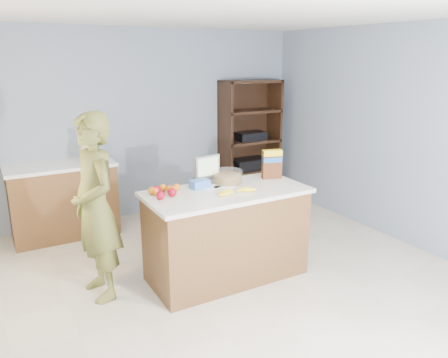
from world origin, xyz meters
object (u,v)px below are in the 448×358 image
counter_peninsula (227,237)px  cereal_box (272,162)px  person (95,208)px  tv (207,168)px  shelving_unit (248,143)px

counter_peninsula → cereal_box: (0.62, 0.14, 0.66)m
person → counter_peninsula: bearing=69.5°
person → cereal_box: (1.80, -0.13, 0.23)m
tv → cereal_box: 0.69m
counter_peninsula → cereal_box: size_ratio=5.18×
cereal_box → counter_peninsula: bearing=-167.2°
shelving_unit → person: 3.25m
shelving_unit → cereal_box: bearing=-115.9°
shelving_unit → person: size_ratio=1.06×
counter_peninsula → tv: tv is taller
person → cereal_box: person is taller
shelving_unit → tv: size_ratio=6.38×
tv → cereal_box: bearing=-14.6°
person → cereal_box: bearing=78.4°
shelving_unit → tv: bearing=-132.6°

